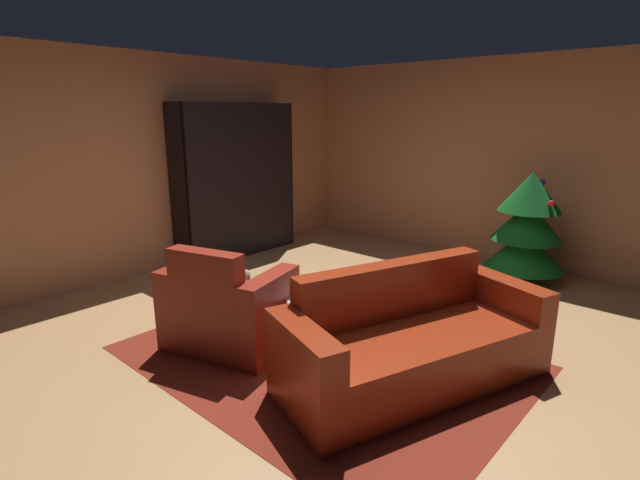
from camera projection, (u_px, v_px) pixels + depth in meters
name	position (u px, v px, depth m)	size (l,w,h in m)	color
ground_plane	(338.00, 335.00, 4.27)	(7.62, 7.62, 0.00)	#AA7D50
wall_back	(497.00, 161.00, 6.25)	(5.91, 0.06, 2.59)	tan
wall_left	(152.00, 165.00, 5.82)	(0.06, 6.47, 2.59)	tan
area_rug	(323.00, 357.00, 3.87)	(2.98, 2.21, 0.01)	maroon
bookshelf_unit	(244.00, 181.00, 6.57)	(0.39, 1.78, 2.03)	black
armchair_red	(227.00, 311.00, 3.98)	(1.12, 0.92, 0.89)	maroon
couch_red	(412.00, 344.00, 3.48)	(1.40, 2.13, 0.83)	maroon
coffee_table	(327.00, 304.00, 3.90)	(0.65, 0.65, 0.45)	black
book_stack_on_table	(329.00, 290.00, 3.93)	(0.23, 0.17, 0.11)	#348346
bottle_on_table	(306.00, 291.00, 3.80)	(0.08, 0.08, 0.23)	navy
decorated_tree	(527.00, 225.00, 5.51)	(0.88, 0.88, 1.27)	brown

